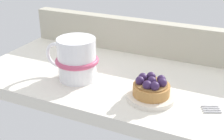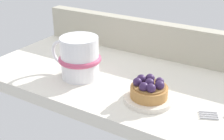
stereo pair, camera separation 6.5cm
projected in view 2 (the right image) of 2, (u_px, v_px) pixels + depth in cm
name	position (u px, v px, depth cm)	size (l,w,h in cm)	color
ground_plane	(132.00, 83.00, 72.09)	(75.37, 35.51, 2.99)	silver
window_rail_back	(160.00, 40.00, 81.74)	(73.87, 3.62, 9.59)	#B2AD99
dessert_plate	(149.00, 99.00, 61.61)	(10.25, 10.25, 1.02)	silver
raspberry_tart	(149.00, 89.00, 60.63)	(7.72, 7.72, 4.17)	#B77F42
coffee_mug	(79.00, 58.00, 70.03)	(13.80, 10.23, 9.99)	white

